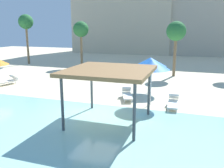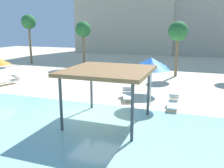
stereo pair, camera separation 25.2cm
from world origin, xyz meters
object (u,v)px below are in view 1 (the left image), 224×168
(shade_pavilion, at_px, (109,72))
(palm_tree_3, at_px, (81,30))
(lounge_chair_1, at_px, (173,102))
(lounge_chair_3, at_px, (8,81))
(beach_umbrella_blue_5, at_px, (151,62))
(palm_tree_2, at_px, (176,32))
(lounge_chair_2, at_px, (127,94))
(beach_umbrella_blue_1, at_px, (152,64))
(palm_tree_0, at_px, (26,23))

(shade_pavilion, xyz_separation_m, palm_tree_3, (-9.39, 16.39, 1.84))
(lounge_chair_1, relative_size, lounge_chair_3, 0.97)
(beach_umbrella_blue_5, distance_m, palm_tree_2, 7.38)
(lounge_chair_2, distance_m, palm_tree_3, 15.64)
(beach_umbrella_blue_1, height_order, palm_tree_3, palm_tree_3)
(lounge_chair_2, bearing_deg, shade_pavilion, -16.45)
(shade_pavilion, distance_m, beach_umbrella_blue_5, 6.72)
(beach_umbrella_blue_1, height_order, palm_tree_2, palm_tree_2)
(shade_pavilion, height_order, lounge_chair_2, shade_pavilion)
(beach_umbrella_blue_1, relative_size, lounge_chair_1, 1.51)
(palm_tree_0, height_order, palm_tree_2, palm_tree_0)
(palm_tree_2, bearing_deg, palm_tree_3, 166.57)
(lounge_chair_1, height_order, palm_tree_3, palm_tree_3)
(lounge_chair_1, distance_m, palm_tree_0, 24.24)
(shade_pavilion, xyz_separation_m, palm_tree_2, (2.11, 13.65, 1.71))
(lounge_chair_2, xyz_separation_m, palm_tree_0, (-16.90, 11.76, 5.01))
(lounge_chair_1, bearing_deg, palm_tree_2, -177.73)
(palm_tree_0, distance_m, palm_tree_3, 7.81)
(lounge_chair_2, distance_m, lounge_chair_3, 10.86)
(beach_umbrella_blue_1, bearing_deg, lounge_chair_1, -4.84)
(beach_umbrella_blue_5, bearing_deg, palm_tree_3, 136.56)
(palm_tree_2, bearing_deg, beach_umbrella_blue_5, -99.77)
(palm_tree_2, height_order, palm_tree_3, palm_tree_3)
(beach_umbrella_blue_1, distance_m, lounge_chair_3, 12.87)
(beach_umbrella_blue_5, relative_size, palm_tree_3, 0.48)
(shade_pavilion, bearing_deg, lounge_chair_3, 154.49)
(palm_tree_0, bearing_deg, palm_tree_3, 1.79)
(lounge_chair_3, height_order, palm_tree_3, palm_tree_3)
(beach_umbrella_blue_1, xyz_separation_m, palm_tree_0, (-18.64, 12.53, 2.77))
(lounge_chair_1, bearing_deg, lounge_chair_3, -99.54)
(lounge_chair_3, relative_size, palm_tree_2, 0.37)
(shade_pavilion, bearing_deg, palm_tree_2, 81.21)
(lounge_chair_1, bearing_deg, palm_tree_3, -138.62)
(shade_pavilion, relative_size, beach_umbrella_blue_5, 1.56)
(beach_umbrella_blue_5, xyz_separation_m, lounge_chair_1, (2.01, -3.15, -1.98))
(lounge_chair_1, distance_m, lounge_chair_3, 14.10)
(lounge_chair_3, bearing_deg, lounge_chair_1, 98.62)
(shade_pavilion, xyz_separation_m, lounge_chair_1, (2.92, 3.50, -2.29))
(lounge_chair_2, distance_m, palm_tree_0, 21.19)
(palm_tree_2, distance_m, palm_tree_3, 11.82)
(lounge_chair_3, distance_m, palm_tree_3, 11.97)
(palm_tree_0, height_order, palm_tree_3, palm_tree_0)
(lounge_chair_1, bearing_deg, lounge_chair_2, -108.00)
(beach_umbrella_blue_1, xyz_separation_m, palm_tree_2, (0.62, 10.03, 1.75))
(lounge_chair_1, relative_size, palm_tree_2, 0.36)
(beach_umbrella_blue_5, relative_size, lounge_chair_1, 1.38)
(shade_pavilion, xyz_separation_m, lounge_chair_2, (-0.25, 4.39, -2.29))
(lounge_chair_2, relative_size, lounge_chair_3, 1.00)
(lounge_chair_3, xyz_separation_m, palm_tree_2, (13.18, 8.37, 4.00))
(beach_umbrella_blue_1, distance_m, lounge_chair_2, 2.94)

